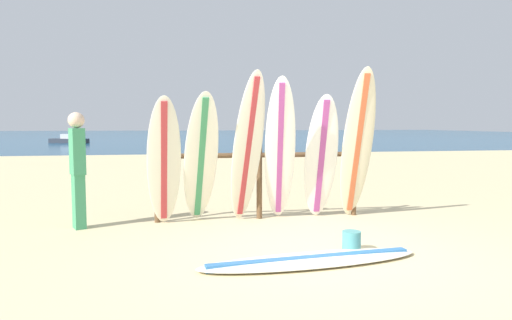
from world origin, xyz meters
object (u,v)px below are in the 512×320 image
at_px(surfboard_leaning_far_left, 164,162).
at_px(surfboard_leaning_left, 201,159).
at_px(surfboard_rack, 259,171).
at_px(beachgoer_standing, 78,165).
at_px(surfboard_leaning_right, 357,145).
at_px(surfboard_leaning_center_left, 247,149).
at_px(small_boat_offshore, 69,140).
at_px(surfboard_leaning_center, 280,151).
at_px(surfboard_lying_on_sand, 311,260).
at_px(surfboard_leaning_center_right, 321,158).
at_px(sand_bucket, 351,241).

relative_size(surfboard_leaning_far_left, surfboard_leaning_left, 0.97).
bearing_deg(surfboard_rack, beachgoer_standing, -175.42).
bearing_deg(surfboard_rack, surfboard_leaning_right, -14.08).
height_order(surfboard_leaning_center_left, small_boat_offshore, surfboard_leaning_center_left).
height_order(surfboard_leaning_left, surfboard_leaning_center, surfboard_leaning_center).
relative_size(surfboard_lying_on_sand, beachgoer_standing, 1.53).
xyz_separation_m(surfboard_leaning_center_right, surfboard_leaning_right, (0.56, -0.12, 0.20)).
relative_size(surfboard_rack, surfboard_leaning_far_left, 1.72).
distance_m(surfboard_leaning_left, surfboard_leaning_center_right, 1.90).
distance_m(surfboard_leaning_far_left, sand_bucket, 2.94).
bearing_deg(surfboard_lying_on_sand, surfboard_leaning_center_right, 69.10).
bearing_deg(small_boat_offshore, sand_bucket, -72.36).
distance_m(surfboard_leaning_far_left, surfboard_leaning_center, 1.75).
distance_m(surfboard_leaning_center_left, sand_bucket, 2.21).
distance_m(beachgoer_standing, sand_bucket, 4.00).
height_order(surfboard_rack, surfboard_leaning_center, surfboard_leaning_center).
xyz_separation_m(surfboard_rack, small_boat_offshore, (-9.58, 30.37, -0.52)).
xyz_separation_m(surfboard_leaning_right, beachgoer_standing, (-4.22, 0.16, -0.26)).
bearing_deg(surfboard_leaning_center_right, surfboard_rack, 164.69).
distance_m(surfboard_lying_on_sand, small_boat_offshore, 34.17).
xyz_separation_m(surfboard_leaning_left, surfboard_leaning_center_left, (0.70, -0.06, 0.15)).
distance_m(surfboard_leaning_center_right, surfboard_leaning_right, 0.60).
bearing_deg(surfboard_lying_on_sand, sand_bucket, 29.04).
height_order(surfboard_leaning_center, surfboard_leaning_right, surfboard_leaning_right).
xyz_separation_m(surfboard_leaning_center_left, surfboard_leaning_center_right, (1.20, 0.11, -0.16)).
xyz_separation_m(surfboard_rack, surfboard_leaning_center, (0.25, -0.38, 0.33)).
bearing_deg(surfboard_leaning_center_right, surfboard_leaning_center_left, -174.60).
bearing_deg(surfboard_leaning_left, surfboard_leaning_center, -3.45).
xyz_separation_m(surfboard_leaning_center, surfboard_leaning_center_right, (0.70, 0.12, -0.12)).
distance_m(surfboard_leaning_left, small_boat_offshore, 31.88).
bearing_deg(beachgoer_standing, surfboard_leaning_right, -2.16).
relative_size(beachgoer_standing, small_boat_offshore, 0.54).
distance_m(surfboard_rack, surfboard_lying_on_sand, 2.51).
distance_m(surfboard_leaning_right, sand_bucket, 2.13).
distance_m(surfboard_leaning_far_left, beachgoer_standing, 1.23).
height_order(surfboard_rack, beachgoer_standing, beachgoer_standing).
relative_size(surfboard_leaning_far_left, surfboard_leaning_center_left, 0.84).
xyz_separation_m(surfboard_leaning_far_left, small_boat_offshore, (-8.08, 30.70, -0.71)).
bearing_deg(sand_bucket, surfboard_rack, 109.72).
xyz_separation_m(surfboard_rack, surfboard_leaning_center_left, (-0.25, -0.37, 0.38)).
bearing_deg(surfboard_leaning_center_left, surfboard_leaning_right, -0.15).
xyz_separation_m(surfboard_rack, sand_bucket, (0.74, -2.06, -0.65)).
relative_size(surfboard_leaning_center_left, sand_bucket, 9.29).
bearing_deg(surfboard_leaning_center, surfboard_rack, 123.11).
height_order(surfboard_leaning_far_left, sand_bucket, surfboard_leaning_far_left).
bearing_deg(surfboard_leaning_far_left, beachgoer_standing, 174.91).
distance_m(surfboard_leaning_left, surfboard_leaning_center_left, 0.72).
distance_m(surfboard_leaning_center, small_boat_offshore, 32.29).
relative_size(surfboard_leaning_left, surfboard_leaning_right, 0.84).
bearing_deg(small_boat_offshore, surfboard_leaning_center, -72.28).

